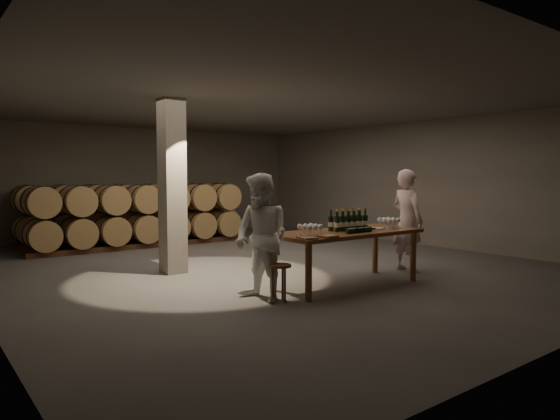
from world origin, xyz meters
TOP-DOWN VIEW (x-y plane):
  - room at (-1.80, 0.20)m, footprint 12.00×12.00m
  - tasting_table at (0.00, -2.50)m, footprint 2.60×1.10m
  - barrel_stack_back at (-0.57, 5.20)m, footprint 6.26×0.95m
  - barrel_stack_front at (-0.96, 3.80)m, footprint 5.48×0.95m
  - bottle_cluster at (0.12, -2.42)m, footprint 0.74×0.24m
  - lying_bottles at (-0.00, -2.79)m, footprint 0.64×0.09m
  - glass_cluster_left at (-0.89, -2.62)m, footprint 0.31×0.31m
  - glass_cluster_right at (0.93, -2.59)m, footprint 0.31×0.31m
  - plate at (0.61, -2.57)m, footprint 0.31×0.31m
  - notebook_near at (-0.82, -2.94)m, footprint 0.27×0.23m
  - notebook_corner at (-1.16, -2.87)m, footprint 0.26×0.30m
  - pen at (-0.68, -2.94)m, footprint 0.12×0.02m
  - stool at (-1.50, -2.68)m, footprint 0.32×0.32m
  - person_man at (1.80, -2.30)m, footprint 0.53×0.74m
  - person_woman at (-1.69, -2.48)m, footprint 0.81×0.98m

SIDE VIEW (x-z plane):
  - stool at x=-1.50m, z-range 0.17..0.71m
  - tasting_table at x=0.00m, z-range 0.35..1.25m
  - barrel_stack_front at x=-0.96m, z-range 0.04..1.61m
  - barrel_stack_back at x=-0.57m, z-range 0.04..1.61m
  - pen at x=-0.68m, z-range 0.90..0.91m
  - plate at x=0.61m, z-range 0.90..0.92m
  - notebook_corner at x=-1.16m, z-range 0.90..0.92m
  - notebook_near at x=-0.82m, z-range 0.90..0.93m
  - person_woman at x=-1.69m, z-range 0.00..1.84m
  - lying_bottles at x=0.00m, z-range 0.90..0.99m
  - person_man at x=1.80m, z-range 0.00..1.92m
  - bottle_cluster at x=0.12m, z-range 0.85..1.20m
  - glass_cluster_right at x=0.93m, z-range 0.94..1.12m
  - glass_cluster_left at x=-0.89m, z-range 0.94..1.12m
  - room at x=-1.80m, z-range -4.40..7.60m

